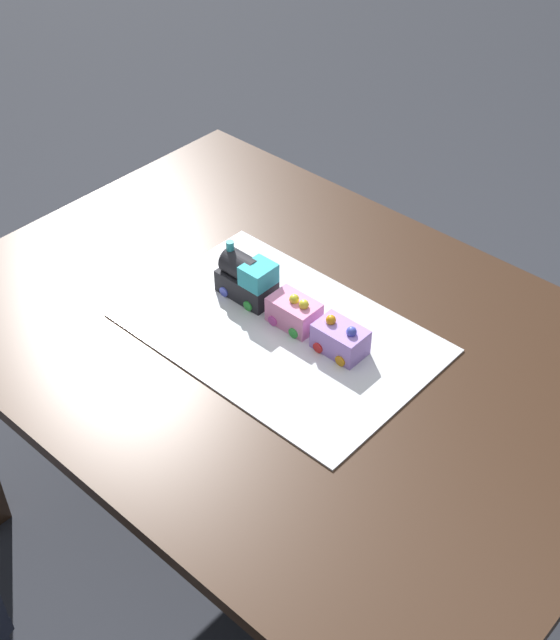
% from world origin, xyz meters
% --- Properties ---
extents(ground_plane, '(8.00, 8.00, 0.00)m').
position_xyz_m(ground_plane, '(0.00, 0.00, 0.00)').
color(ground_plane, '#2D3038').
extents(dining_table, '(1.40, 1.00, 0.74)m').
position_xyz_m(dining_table, '(0.00, 0.00, 0.63)').
color(dining_table, '#382316').
rests_on(dining_table, ground).
extents(cake_board, '(0.60, 0.40, 0.00)m').
position_xyz_m(cake_board, '(-0.01, -0.01, 0.74)').
color(cake_board, silver).
rests_on(cake_board, dining_table).
extents(cake_locomotive, '(0.14, 0.08, 0.12)m').
position_xyz_m(cake_locomotive, '(-0.14, 0.03, 0.79)').
color(cake_locomotive, '#232328').
rests_on(cake_locomotive, cake_board).
extents(cake_car_caboose_bubblegum, '(0.10, 0.08, 0.07)m').
position_xyz_m(cake_car_caboose_bubblegum, '(-0.01, 0.03, 0.77)').
color(cake_car_caboose_bubblegum, pink).
rests_on(cake_car_caboose_bubblegum, cake_board).
extents(cake_car_hopper_lavender, '(0.10, 0.08, 0.07)m').
position_xyz_m(cake_car_hopper_lavender, '(0.11, 0.03, 0.77)').
color(cake_car_hopper_lavender, '#AD84E0').
rests_on(cake_car_hopper_lavender, cake_board).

